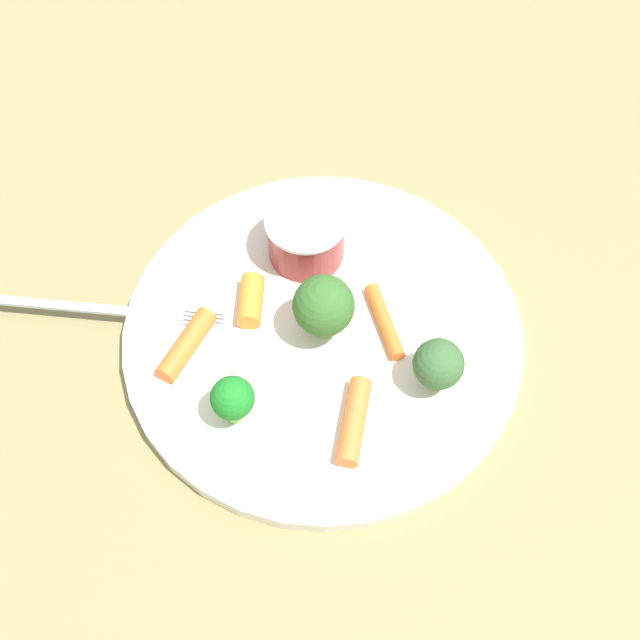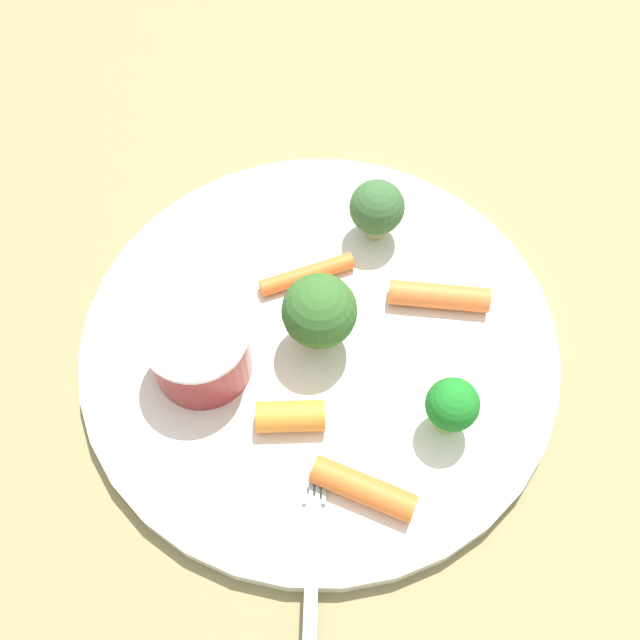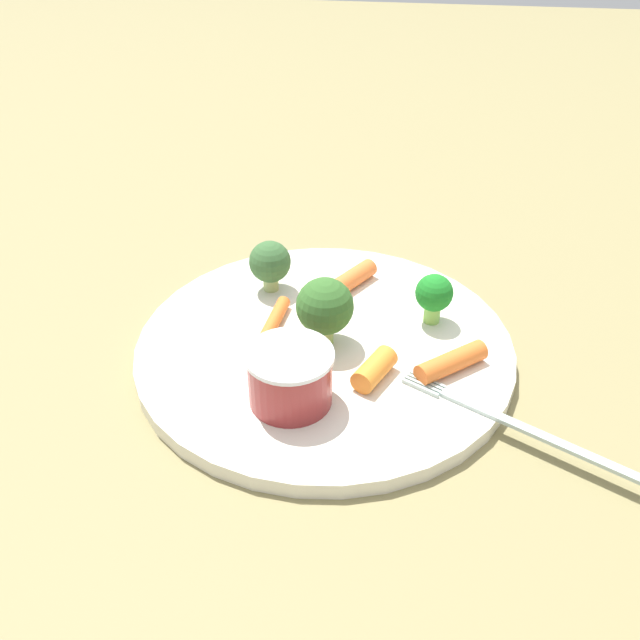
% 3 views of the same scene
% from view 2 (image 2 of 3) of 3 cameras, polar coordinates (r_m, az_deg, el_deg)
% --- Properties ---
extents(ground_plane, '(2.40, 2.40, 0.00)m').
position_cam_2_polar(ground_plane, '(0.45, -0.04, -2.22)').
color(ground_plane, olive).
extents(plate, '(0.28, 0.28, 0.01)m').
position_cam_2_polar(plate, '(0.44, -0.04, -1.86)').
color(plate, silver).
rests_on(plate, ground_plane).
extents(sauce_cup, '(0.06, 0.06, 0.04)m').
position_cam_2_polar(sauce_cup, '(0.42, -9.15, -2.25)').
color(sauce_cup, maroon).
rests_on(sauce_cup, plate).
extents(broccoli_floret_0, '(0.04, 0.04, 0.05)m').
position_cam_2_polar(broccoli_floret_0, '(0.41, -0.04, 0.72)').
color(broccoli_floret_0, '#99BD64').
rests_on(broccoli_floret_0, plate).
extents(broccoli_floret_1, '(0.03, 0.03, 0.04)m').
position_cam_2_polar(broccoli_floret_1, '(0.46, 4.35, 8.49)').
color(broccoli_floret_1, '#9BB26A').
rests_on(broccoli_floret_1, plate).
extents(broccoli_floret_2, '(0.03, 0.03, 0.04)m').
position_cam_2_polar(broccoli_floret_2, '(0.40, 10.02, -6.45)').
color(broccoli_floret_2, '#84C657').
rests_on(broccoli_floret_2, plate).
extents(carrot_stick_0, '(0.05, 0.05, 0.02)m').
position_cam_2_polar(carrot_stick_0, '(0.39, 3.34, -12.71)').
color(carrot_stick_0, orange).
rests_on(carrot_stick_0, plate).
extents(carrot_stick_1, '(0.02, 0.06, 0.01)m').
position_cam_2_polar(carrot_stick_1, '(0.45, -1.00, 3.49)').
color(carrot_stick_1, orange).
rests_on(carrot_stick_1, plate).
extents(carrot_stick_2, '(0.03, 0.04, 0.02)m').
position_cam_2_polar(carrot_stick_2, '(0.41, -2.24, -7.34)').
color(carrot_stick_2, orange).
rests_on(carrot_stick_2, plate).
extents(carrot_stick_3, '(0.04, 0.06, 0.01)m').
position_cam_2_polar(carrot_stick_3, '(0.45, 9.05, 1.81)').
color(carrot_stick_3, orange).
rests_on(carrot_stick_3, plate).
extents(fork, '(0.17, 0.10, 0.00)m').
position_cam_2_polar(fork, '(0.39, -0.80, -22.79)').
color(fork, '#ACC1BC').
rests_on(fork, plate).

